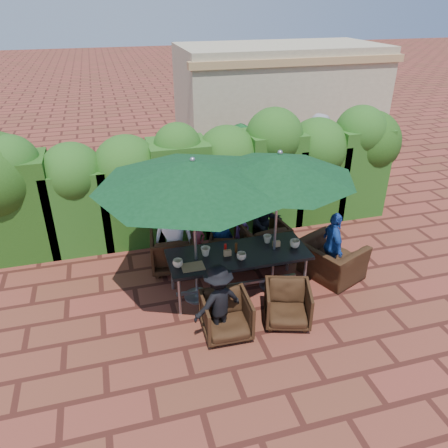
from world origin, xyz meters
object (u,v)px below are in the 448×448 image
object	(u,v)px
chair_far_right	(262,239)
chair_far_left	(172,250)
chair_near_right	(288,303)
chair_end_right	(331,254)
umbrella_left	(193,173)
umbrella_right	(279,166)
chair_far_mid	(229,245)
chair_near_left	(226,314)
dining_table	(238,257)

from	to	relation	value
chair_far_right	chair_far_left	bearing A→B (deg)	-11.42
chair_far_left	chair_far_right	distance (m)	1.71
chair_near_right	chair_end_right	bearing A→B (deg)	55.22
umbrella_left	umbrella_right	bearing A→B (deg)	-1.90
chair_far_right	chair_end_right	world-z (taller)	chair_end_right
umbrella_right	chair_end_right	world-z (taller)	umbrella_right
umbrella_right	chair_far_left	distance (m)	2.61
umbrella_left	chair_far_right	distance (m)	2.47
umbrella_right	chair_end_right	size ratio (longest dim) A/B	2.40
chair_far_mid	chair_far_left	bearing A→B (deg)	16.31
chair_far_left	chair_far_mid	size ratio (longest dim) A/B	1.12
umbrella_left	chair_far_right	xyz separation A→B (m)	(1.46, 0.86, -1.79)
chair_near_left	chair_near_right	world-z (taller)	chair_near_left
chair_far_left	chair_far_right	world-z (taller)	chair_far_right
chair_far_mid	umbrella_right	bearing A→B (deg)	137.91
chair_near_left	chair_near_right	size ratio (longest dim) A/B	1.02
chair_far_mid	chair_far_right	xyz separation A→B (m)	(0.65, -0.06, 0.07)
chair_far_right	umbrella_left	bearing A→B (deg)	23.25
umbrella_left	umbrella_right	world-z (taller)	same
umbrella_right	chair_far_mid	distance (m)	2.16
umbrella_right	dining_table	bearing A→B (deg)	177.49
dining_table	chair_end_right	bearing A→B (deg)	-0.68
chair_end_right	chair_near_left	bearing A→B (deg)	90.17
umbrella_right	chair_far_right	world-z (taller)	umbrella_right
chair_far_left	chair_far_mid	bearing A→B (deg)	-176.73
chair_far_mid	chair_near_left	distance (m)	1.99
chair_far_right	chair_near_left	world-z (taller)	chair_far_right
umbrella_left	chair_far_right	world-z (taller)	umbrella_left
umbrella_right	chair_near_right	distance (m)	2.09
dining_table	umbrella_left	bearing A→B (deg)	178.64
dining_table	umbrella_left	xyz separation A→B (m)	(-0.71, 0.02, 1.54)
umbrella_left	chair_far_right	bearing A→B (deg)	30.48
chair_far_left	dining_table	bearing A→B (deg)	140.42
chair_far_mid	chair_near_right	distance (m)	1.93
umbrella_right	chair_near_left	bearing A→B (deg)	-139.53
chair_near_left	chair_end_right	xyz separation A→B (m)	(2.19, 0.94, 0.09)
dining_table	umbrella_right	distance (m)	1.66
chair_end_right	chair_far_left	bearing A→B (deg)	45.91
umbrella_left	chair_near_left	bearing A→B (deg)	-77.07
umbrella_right	chair_near_left	xyz separation A→B (m)	(-1.10, -0.94, -1.86)
chair_near_left	chair_end_right	bearing A→B (deg)	25.09
umbrella_left	chair_far_right	size ratio (longest dim) A/B	3.53
umbrella_left	umbrella_right	xyz separation A→B (m)	(1.32, -0.04, -0.00)
chair_far_left	chair_end_right	distance (m)	2.85
chair_near_right	chair_far_right	bearing A→B (deg)	99.67
dining_table	chair_far_left	distance (m)	1.41
chair_near_left	chair_near_right	xyz separation A→B (m)	(0.98, 0.01, -0.01)
chair_end_right	umbrella_right	bearing A→B (deg)	67.25
chair_near_left	umbrella_right	bearing A→B (deg)	42.28
umbrella_left	chair_near_left	size ratio (longest dim) A/B	4.19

